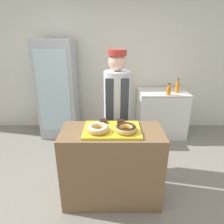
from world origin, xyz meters
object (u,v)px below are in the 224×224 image
object	(u,v)px
bottle_orange	(177,87)
serving_tray	(112,130)
brownie_back_right	(121,121)
baker_person	(117,111)
chest_freezer	(161,113)
bottle_orange_b	(169,91)
brownie_back_left	(103,121)
donut_chocolate_glaze	(126,128)
donut_light_glaze	(98,128)
beverage_fridge	(58,90)

from	to	relation	value
bottle_orange	serving_tray	bearing A→B (deg)	-126.29
brownie_back_right	baker_person	world-z (taller)	baker_person
serving_tray	chest_freezer	size ratio (longest dim) A/B	0.68
brownie_back_right	bottle_orange_b	xyz separation A→B (m)	(0.90, 1.32, 0.02)
baker_person	brownie_back_left	bearing A→B (deg)	-111.02
brownie_back_right	donut_chocolate_glaze	bearing A→B (deg)	-79.06
donut_light_glaze	brownie_back_left	xyz separation A→B (m)	(0.04, 0.23, -0.02)
donut_chocolate_glaze	bottle_orange	bearing A→B (deg)	58.19
brownie_back_left	beverage_fridge	xyz separation A→B (m)	(-0.93, 1.57, -0.03)
brownie_back_left	bottle_orange	bearing A→B (deg)	48.61
donut_light_glaze	bottle_orange_b	xyz separation A→B (m)	(1.15, 1.55, -0.00)
baker_person	bottle_orange_b	size ratio (longest dim) A/B	8.18
beverage_fridge	bottle_orange_b	bearing A→B (deg)	-6.91
brownie_back_left	bottle_orange	size ratio (longest dim) A/B	0.32
donut_light_glaze	donut_chocolate_glaze	size ratio (longest dim) A/B	1.00
brownie_back_left	chest_freezer	size ratio (longest dim) A/B	0.09
donut_chocolate_glaze	bottle_orange	xyz separation A→B (m)	(1.06, 1.71, 0.02)
bottle_orange	bottle_orange_b	xyz separation A→B (m)	(-0.20, -0.16, -0.02)
brownie_back_left	brownie_back_right	xyz separation A→B (m)	(0.20, 0.00, 0.00)
donut_chocolate_glaze	brownie_back_right	xyz separation A→B (m)	(-0.04, 0.23, -0.02)
serving_tray	bottle_orange_b	world-z (taller)	bottle_orange_b
serving_tray	brownie_back_left	xyz separation A→B (m)	(-0.10, 0.16, 0.03)
donut_light_glaze	chest_freezer	distance (m)	2.19
serving_tray	bottle_orange_b	bearing A→B (deg)	55.87
serving_tray	bottle_orange	xyz separation A→B (m)	(1.21, 1.64, 0.07)
beverage_fridge	bottle_orange	xyz separation A→B (m)	(2.23, -0.08, 0.07)
donut_light_glaze	baker_person	world-z (taller)	baker_person
beverage_fridge	bottle_orange_b	size ratio (longest dim) A/B	8.69
bottle_orange	bottle_orange_b	world-z (taller)	bottle_orange
donut_light_glaze	brownie_back_right	xyz separation A→B (m)	(0.25, 0.23, -0.02)
bottle_orange	baker_person	bearing A→B (deg)	-137.28
beverage_fridge	bottle_orange_b	xyz separation A→B (m)	(2.03, -0.25, 0.05)
chest_freezer	bottle_orange_b	distance (m)	0.58
brownie_back_right	serving_tray	bearing A→B (deg)	-122.17
baker_person	bottle_orange	world-z (taller)	baker_person
donut_chocolate_glaze	beverage_fridge	distance (m)	2.15
brownie_back_left	bottle_orange	xyz separation A→B (m)	(1.31, 1.48, 0.04)
donut_light_glaze	beverage_fridge	size ratio (longest dim) A/B	0.13
donut_light_glaze	chest_freezer	world-z (taller)	donut_light_glaze
donut_light_glaze	beverage_fridge	world-z (taller)	beverage_fridge
brownie_back_right	baker_person	bearing A→B (deg)	94.94
baker_person	beverage_fridge	distance (m)	1.58
brownie_back_left	bottle_orange_b	distance (m)	1.72
baker_person	beverage_fridge	world-z (taller)	beverage_fridge
brownie_back_left	baker_person	xyz separation A→B (m)	(0.16, 0.43, -0.03)
donut_light_glaze	brownie_back_right	size ratio (longest dim) A/B	2.83
donut_light_glaze	chest_freezer	size ratio (longest dim) A/B	0.26
brownie_back_left	chest_freezer	distance (m)	1.97
donut_chocolate_glaze	bottle_orange_b	size ratio (longest dim) A/B	1.13
donut_light_glaze	bottle_orange	size ratio (longest dim) A/B	0.89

